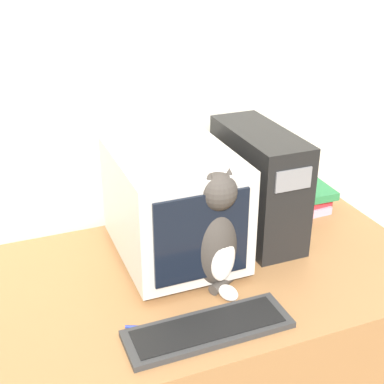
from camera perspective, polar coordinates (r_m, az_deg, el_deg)
The scene contains 8 objects.
wall_back at distance 1.99m, azimuth -3.77°, elevation 10.76°, with size 7.00×0.05×2.50m.
desk at distance 2.01m, azimuth 1.47°, elevation -17.39°, with size 1.46×0.83×0.77m.
crt_monitor at distance 1.75m, azimuth -1.94°, elevation -1.38°, with size 0.37×0.48×0.38m.
computer_tower at distance 1.91m, azimuth 7.03°, elevation 0.92°, with size 0.18×0.45×0.39m.
keyboard at distance 1.52m, azimuth 1.75°, elevation -14.38°, with size 0.47×0.15×0.02m.
cat at distance 1.61m, azimuth 2.39°, elevation -4.77°, with size 0.27×0.22×0.40m.
book_stack at distance 2.18m, azimuth 12.27°, elevation -0.55°, with size 0.16×0.19×0.09m.
pen at distance 1.54m, azimuth -4.50°, elevation -14.20°, with size 0.13×0.06×0.01m.
Camera 1 is at (-0.59, -0.93, 1.76)m, focal length 50.00 mm.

